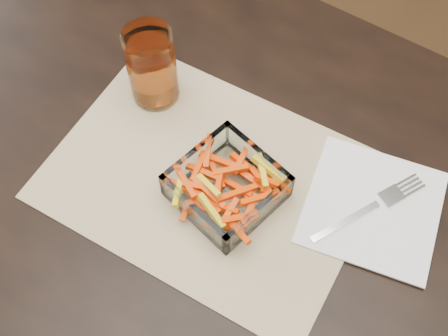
{
  "coord_description": "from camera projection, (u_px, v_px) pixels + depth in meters",
  "views": [
    {
      "loc": [
        0.19,
        -0.27,
        1.47
      ],
      "look_at": [
        -0.03,
        0.05,
        0.78
      ],
      "focal_mm": 45.0,
      "sensor_mm": 36.0,
      "label": 1
    }
  ],
  "objects": [
    {
      "name": "dining_table",
      "position": [
        219.0,
        239.0,
        0.87
      ],
      "size": [
        1.6,
        0.9,
        0.75
      ],
      "color": "black",
      "rests_on": "ground"
    },
    {
      "name": "placemat",
      "position": [
        208.0,
        178.0,
        0.82
      ],
      "size": [
        0.47,
        0.36,
        0.0
      ],
      "primitive_type": "cube",
      "rotation": [
        0.0,
        0.0,
        0.06
      ],
      "color": "tan",
      "rests_on": "dining_table"
    },
    {
      "name": "glass_bowl",
      "position": [
        227.0,
        187.0,
        0.79
      ],
      "size": [
        0.16,
        0.16,
        0.05
      ],
      "rotation": [
        0.0,
        0.0,
        -0.21
      ],
      "color": "white",
      "rests_on": "placemat"
    },
    {
      "name": "tumbler",
      "position": [
        152.0,
        69.0,
        0.84
      ],
      "size": [
        0.07,
        0.07,
        0.13
      ],
      "color": "white",
      "rests_on": "placemat"
    },
    {
      "name": "napkin",
      "position": [
        372.0,
        207.0,
        0.79
      ],
      "size": [
        0.22,
        0.22,
        0.0
      ],
      "primitive_type": "cube",
      "rotation": [
        0.0,
        0.0,
        0.22
      ],
      "color": "white",
      "rests_on": "placemat"
    },
    {
      "name": "fork",
      "position": [
        372.0,
        207.0,
        0.79
      ],
      "size": [
        0.1,
        0.18,
        0.0
      ],
      "rotation": [
        0.0,
        0.0,
        -0.47
      ],
      "color": "silver",
      "rests_on": "napkin"
    }
  ]
}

